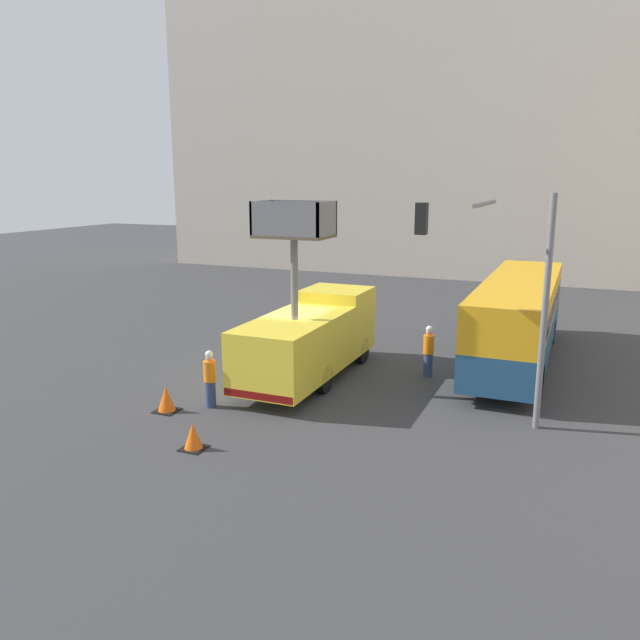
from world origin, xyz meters
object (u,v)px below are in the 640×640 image
Objects in this scene: city_bus at (518,315)px; traffic_cone_near_truck at (166,400)px; road_worker_near_truck at (210,379)px; traffic_cone_mid_road at (193,437)px; road_worker_directing at (428,351)px; utility_truck at (310,335)px; traffic_light_pole at (501,271)px.

city_bus is 13.24m from traffic_cone_near_truck.
city_bus is 6.37× the size of road_worker_near_truck.
traffic_cone_mid_road is at bearing 153.07° from city_bus.
city_bus is at bearing 41.71° from road_worker_near_truck.
traffic_cone_near_truck is 1.10× the size of traffic_cone_mid_road.
city_bus reaches higher than road_worker_near_truck.
city_bus is 4.12m from road_worker_directing.
utility_truck reaches higher than traffic_cone_near_truck.
road_worker_near_truck is at bearing -165.02° from traffic_light_pole.
utility_truck is at bearing 60.08° from traffic_cone_near_truck.
traffic_light_pole is 3.51× the size of road_worker_directing.
utility_truck reaches higher than road_worker_directing.
traffic_light_pole is 10.48m from traffic_cone_near_truck.
road_worker_directing is 2.37× the size of traffic_cone_near_truck.
road_worker_directing is 9.17m from traffic_cone_near_truck.
utility_truck is 0.65× the size of city_bus.
road_worker_directing is at bearing 25.26° from utility_truck.
road_worker_near_truck is at bearing 114.30° from traffic_cone_mid_road.
utility_truck reaches higher than city_bus.
traffic_cone_near_truck is at bearing -6.87° from road_worker_directing.
traffic_cone_mid_road is (-6.87, -11.40, -1.55)m from city_bus.
city_bus is 6.89m from traffic_light_pole.
city_bus is 14.64× the size of traffic_cone_near_truck.
road_worker_near_truck is (-8.13, -8.59, -0.99)m from city_bus.
road_worker_near_truck is at bearing -5.94° from road_worker_directing.
traffic_light_pole reaches higher than traffic_cone_near_truck.
city_bus is at bearing 90.21° from traffic_light_pole.
city_bus is (6.47, 4.76, 0.33)m from utility_truck.
road_worker_near_truck is 2.52× the size of traffic_cone_mid_road.
traffic_cone_mid_road is (-4.18, -8.42, -0.59)m from road_worker_directing.
road_worker_near_truck is at bearing 140.71° from city_bus.
road_worker_directing reaches higher than road_worker_near_truck.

